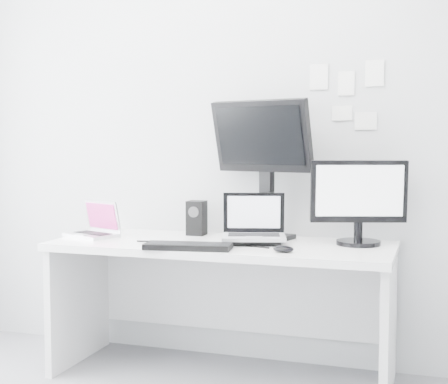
# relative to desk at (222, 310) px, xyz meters

# --- Properties ---
(back_wall) EXTENTS (3.60, 0.00, 3.60)m
(back_wall) POSITION_rel_desk_xyz_m (0.00, 0.35, 0.99)
(back_wall) COLOR silver
(back_wall) RESTS_ON ground
(desk) EXTENTS (1.80, 0.70, 0.73)m
(desk) POSITION_rel_desk_xyz_m (0.00, 0.00, 0.00)
(desk) COLOR white
(desk) RESTS_ON ground
(macbook) EXTENTS (0.34, 0.30, 0.21)m
(macbook) POSITION_rel_desk_xyz_m (-0.77, -0.03, 0.47)
(macbook) COLOR silver
(macbook) RESTS_ON desk
(speaker) EXTENTS (0.10, 0.10, 0.20)m
(speaker) POSITION_rel_desk_xyz_m (-0.22, 0.22, 0.46)
(speaker) COLOR black
(speaker) RESTS_ON desk
(dell_laptop) EXTENTS (0.38, 0.33, 0.27)m
(dell_laptop) POSITION_rel_desk_xyz_m (0.18, -0.00, 0.50)
(dell_laptop) COLOR #9EA0A4
(dell_laptop) RESTS_ON desk
(rear_monitor) EXTENTS (0.61, 0.35, 0.78)m
(rear_monitor) POSITION_rel_desk_xyz_m (0.18, 0.19, 0.76)
(rear_monitor) COLOR black
(rear_monitor) RESTS_ON desk
(samsung_monitor) EXTENTS (0.54, 0.37, 0.45)m
(samsung_monitor) POSITION_rel_desk_xyz_m (0.70, 0.14, 0.59)
(samsung_monitor) COLOR black
(samsung_monitor) RESTS_ON desk
(keyboard) EXTENTS (0.45, 0.21, 0.03)m
(keyboard) POSITION_rel_desk_xyz_m (-0.09, -0.26, 0.38)
(keyboard) COLOR black
(keyboard) RESTS_ON desk
(mouse) EXTENTS (0.10, 0.06, 0.03)m
(mouse) POSITION_rel_desk_xyz_m (0.39, -0.22, 0.38)
(mouse) COLOR black
(mouse) RESTS_ON desk
(wall_note_0) EXTENTS (0.10, 0.00, 0.14)m
(wall_note_0) POSITION_rel_desk_xyz_m (0.45, 0.34, 1.26)
(wall_note_0) COLOR white
(wall_note_0) RESTS_ON back_wall
(wall_note_1) EXTENTS (0.09, 0.00, 0.13)m
(wall_note_1) POSITION_rel_desk_xyz_m (0.60, 0.34, 1.22)
(wall_note_1) COLOR white
(wall_note_1) RESTS_ON back_wall
(wall_note_2) EXTENTS (0.10, 0.00, 0.14)m
(wall_note_2) POSITION_rel_desk_xyz_m (0.75, 0.34, 1.26)
(wall_note_2) COLOR white
(wall_note_2) RESTS_ON back_wall
(wall_note_3) EXTENTS (0.11, 0.00, 0.08)m
(wall_note_3) POSITION_rel_desk_xyz_m (0.58, 0.34, 1.05)
(wall_note_3) COLOR white
(wall_note_3) RESTS_ON back_wall
(wall_note_4) EXTENTS (0.12, 0.00, 0.10)m
(wall_note_4) POSITION_rel_desk_xyz_m (0.71, 0.34, 1.01)
(wall_note_4) COLOR white
(wall_note_4) RESTS_ON back_wall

